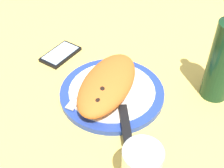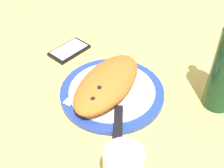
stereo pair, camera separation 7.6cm
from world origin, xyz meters
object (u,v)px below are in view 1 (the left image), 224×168
plate (112,92)px  knife (124,113)px  calzone (108,83)px  smartphone (61,54)px  wine_bottle (224,57)px  fork (82,92)px

plate → knife: (7.30, 5.19, 1.46)cm
calzone → smartphone: 23.66cm
knife → wine_bottle: wine_bottle is taller
calzone → smartphone: (-12.85, -19.40, -4.24)cm
fork → smartphone: 20.16cm
smartphone → wine_bottle: bearing=85.8°
calzone → fork: calzone is taller
calzone → wine_bottle: 28.99cm
knife → plate: bearing=-144.6°
knife → wine_bottle: 27.53cm
calzone → fork: (2.25, -6.14, -2.76)cm
knife → smartphone: (-19.04, -25.43, -1.78)cm
fork → smartphone: size_ratio=1.22×
fork → wine_bottle: bearing=109.9°
wine_bottle → calzone: bearing=-70.2°
calzone → wine_bottle: (-9.52, 26.37, 7.39)cm
calzone → wine_bottle: wine_bottle is taller
plate → fork: bearing=-64.2°
smartphone → wine_bottle: 47.35cm
plate → fork: fork is taller
plate → smartphone: size_ratio=2.02×
fork → wine_bottle: (-11.77, 32.51, 10.14)cm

